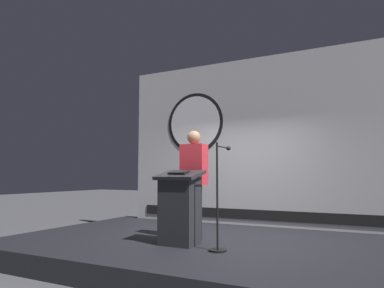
% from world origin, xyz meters
% --- Properties ---
extents(ground_plane, '(40.00, 40.00, 0.00)m').
position_xyz_m(ground_plane, '(0.00, 0.00, 0.00)').
color(ground_plane, '#4C4C51').
extents(stage_platform, '(6.40, 4.00, 0.30)m').
position_xyz_m(stage_platform, '(0.00, 0.00, 0.15)').
color(stage_platform, black).
rests_on(stage_platform, ground).
extents(banner_display, '(5.46, 0.12, 3.45)m').
position_xyz_m(banner_display, '(-0.03, 1.85, 2.02)').
color(banner_display, silver).
rests_on(banner_display, stage_platform).
extents(podium, '(0.64, 0.50, 1.09)m').
position_xyz_m(podium, '(-0.27, -0.58, 0.83)').
color(podium, '#26262B').
rests_on(podium, stage_platform).
extents(speaker_person, '(0.40, 0.26, 1.73)m').
position_xyz_m(speaker_person, '(-0.28, -0.10, 1.18)').
color(speaker_person, black).
rests_on(speaker_person, stage_platform).
extents(microphone_stand, '(0.24, 0.59, 1.46)m').
position_xyz_m(microphone_stand, '(0.39, -0.67, 0.82)').
color(microphone_stand, black).
rests_on(microphone_stand, stage_platform).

